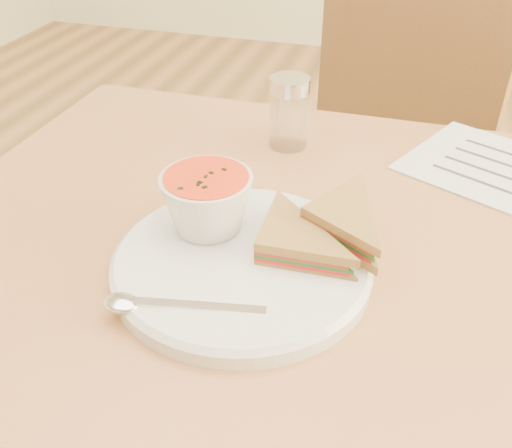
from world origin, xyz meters
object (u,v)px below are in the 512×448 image
(dining_table, at_px, (315,430))
(chair_far, at_px, (351,211))
(plate, at_px, (242,264))
(condiment_shaker, at_px, (289,113))
(soup_bowl, at_px, (208,205))

(dining_table, xyz_separation_m, chair_far, (-0.03, 0.49, 0.09))
(plate, bearing_deg, condiment_shaker, 94.56)
(soup_bowl, bearing_deg, plate, -36.38)
(condiment_shaker, bearing_deg, chair_far, 74.21)
(condiment_shaker, bearing_deg, dining_table, -62.70)
(dining_table, height_order, plate, plate)
(soup_bowl, bearing_deg, chair_far, 78.87)
(dining_table, bearing_deg, plate, -132.83)
(chair_far, xyz_separation_m, condiment_shaker, (-0.08, -0.28, 0.34))
(plate, bearing_deg, soup_bowl, 143.62)
(soup_bowl, height_order, condiment_shaker, condiment_shaker)
(plate, xyz_separation_m, condiment_shaker, (-0.02, 0.30, 0.04))
(dining_table, height_order, chair_far, chair_far)
(dining_table, relative_size, chair_far, 1.07)
(chair_far, relative_size, plate, 3.34)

